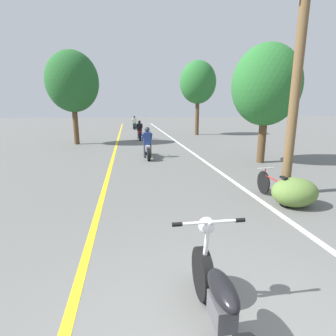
{
  "coord_description": "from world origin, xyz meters",
  "views": [
    {
      "loc": [
        -0.96,
        -1.78,
        2.35
      ],
      "look_at": [
        -0.03,
        4.32,
        0.9
      ],
      "focal_mm": 28.0,
      "sensor_mm": 36.0,
      "label": 1
    }
  ],
  "objects_px": {
    "roadside_tree_right_near": "(266,86)",
    "bicycle_parked": "(273,187)",
    "motorcycle_rider_lead": "(147,146)",
    "utility_pole": "(296,82)",
    "roadside_tree_right_far": "(198,83)",
    "motorcycle_foreground": "(220,303)",
    "motorcycle_rider_mid": "(140,132)",
    "roadside_tree_left": "(72,82)",
    "motorcycle_rider_far": "(134,124)"
  },
  "relations": [
    {
      "from": "roadside_tree_right_near",
      "to": "bicycle_parked",
      "type": "bearing_deg",
      "value": -114.12
    },
    {
      "from": "roadside_tree_left",
      "to": "bicycle_parked",
      "type": "xyz_separation_m",
      "value": [
        6.9,
        -11.5,
        -3.48
      ]
    },
    {
      "from": "roadside_tree_left",
      "to": "roadside_tree_right_near",
      "type": "bearing_deg",
      "value": -38.61
    },
    {
      "from": "motorcycle_rider_lead",
      "to": "utility_pole",
      "type": "bearing_deg",
      "value": -60.28
    },
    {
      "from": "roadside_tree_left",
      "to": "motorcycle_rider_far",
      "type": "bearing_deg",
      "value": 70.44
    },
    {
      "from": "motorcycle_rider_mid",
      "to": "motorcycle_rider_lead",
      "type": "bearing_deg",
      "value": -89.73
    },
    {
      "from": "motorcycle_rider_mid",
      "to": "motorcycle_rider_far",
      "type": "distance_m",
      "value": 9.26
    },
    {
      "from": "roadside_tree_right_far",
      "to": "bicycle_parked",
      "type": "bearing_deg",
      "value": -97.81
    },
    {
      "from": "utility_pole",
      "to": "motorcycle_rider_mid",
      "type": "xyz_separation_m",
      "value": [
        -3.38,
        13.07,
        -2.43
      ]
    },
    {
      "from": "motorcycle_rider_far",
      "to": "motorcycle_rider_mid",
      "type": "bearing_deg",
      "value": -89.24
    },
    {
      "from": "roadside_tree_left",
      "to": "bicycle_parked",
      "type": "relative_size",
      "value": 3.5
    },
    {
      "from": "motorcycle_rider_far",
      "to": "bicycle_parked",
      "type": "relative_size",
      "value": 1.23
    },
    {
      "from": "roadside_tree_left",
      "to": "motorcycle_foreground",
      "type": "bearing_deg",
      "value": -74.95
    },
    {
      "from": "bicycle_parked",
      "to": "motorcycle_rider_mid",
      "type": "bearing_deg",
      "value": 101.76
    },
    {
      "from": "motorcycle_rider_lead",
      "to": "bicycle_parked",
      "type": "distance_m",
      "value": 6.82
    },
    {
      "from": "motorcycle_rider_lead",
      "to": "roadside_tree_right_near",
      "type": "bearing_deg",
      "value": -21.03
    },
    {
      "from": "utility_pole",
      "to": "motorcycle_foreground",
      "type": "relative_size",
      "value": 2.87
    },
    {
      "from": "utility_pole",
      "to": "motorcycle_rider_lead",
      "type": "xyz_separation_m",
      "value": [
        -3.35,
        5.86,
        -2.41
      ]
    },
    {
      "from": "motorcycle_foreground",
      "to": "motorcycle_rider_mid",
      "type": "bearing_deg",
      "value": 90.04
    },
    {
      "from": "utility_pole",
      "to": "motorcycle_rider_far",
      "type": "distance_m",
      "value": 22.73
    },
    {
      "from": "utility_pole",
      "to": "roadside_tree_right_far",
      "type": "bearing_deg",
      "value": 84.12
    },
    {
      "from": "motorcycle_rider_lead",
      "to": "motorcycle_rider_mid",
      "type": "bearing_deg",
      "value": 90.27
    },
    {
      "from": "motorcycle_foreground",
      "to": "motorcycle_rider_mid",
      "type": "xyz_separation_m",
      "value": [
        -0.01,
        17.25,
        0.09
      ]
    },
    {
      "from": "roadside_tree_left",
      "to": "motorcycle_rider_lead",
      "type": "xyz_separation_m",
      "value": [
        4.14,
        -5.27,
        -3.27
      ]
    },
    {
      "from": "roadside_tree_right_near",
      "to": "motorcycle_rider_lead",
      "type": "distance_m",
      "value": 5.72
    },
    {
      "from": "utility_pole",
      "to": "motorcycle_rider_far",
      "type": "height_order",
      "value": "utility_pole"
    },
    {
      "from": "roadside_tree_right_near",
      "to": "roadside_tree_left",
      "type": "relative_size",
      "value": 0.85
    },
    {
      "from": "motorcycle_foreground",
      "to": "bicycle_parked",
      "type": "xyz_separation_m",
      "value": [
        2.78,
        3.8,
        -0.08
      ]
    },
    {
      "from": "motorcycle_rider_far",
      "to": "roadside_tree_right_far",
      "type": "bearing_deg",
      "value": -53.02
    },
    {
      "from": "utility_pole",
      "to": "motorcycle_rider_mid",
      "type": "relative_size",
      "value": 2.73
    },
    {
      "from": "utility_pole",
      "to": "motorcycle_foreground",
      "type": "xyz_separation_m",
      "value": [
        -3.37,
        -4.18,
        -2.52
      ]
    },
    {
      "from": "roadside_tree_right_far",
      "to": "roadside_tree_right_near",
      "type": "bearing_deg",
      "value": -91.03
    },
    {
      "from": "utility_pole",
      "to": "roadside_tree_left",
      "type": "bearing_deg",
      "value": 123.92
    },
    {
      "from": "bicycle_parked",
      "to": "motorcycle_rider_lead",
      "type": "bearing_deg",
      "value": 113.9
    },
    {
      "from": "roadside_tree_right_far",
      "to": "motorcycle_foreground",
      "type": "xyz_separation_m",
      "value": [
        -4.97,
        -19.73,
        -3.84
      ]
    },
    {
      "from": "roadside_tree_right_far",
      "to": "roadside_tree_left",
      "type": "bearing_deg",
      "value": -154.04
    },
    {
      "from": "roadside_tree_right_far",
      "to": "bicycle_parked",
      "type": "xyz_separation_m",
      "value": [
        -2.18,
        -15.92,
        -3.92
      ]
    },
    {
      "from": "utility_pole",
      "to": "bicycle_parked",
      "type": "bearing_deg",
      "value": -147.21
    },
    {
      "from": "roadside_tree_right_far",
      "to": "bicycle_parked",
      "type": "relative_size",
      "value": 3.71
    },
    {
      "from": "roadside_tree_right_near",
      "to": "motorcycle_foreground",
      "type": "distance_m",
      "value": 9.89
    },
    {
      "from": "utility_pole",
      "to": "motorcycle_foreground",
      "type": "bearing_deg",
      "value": -128.86
    },
    {
      "from": "roadside_tree_left",
      "to": "utility_pole",
      "type": "bearing_deg",
      "value": -56.08
    },
    {
      "from": "motorcycle_rider_mid",
      "to": "motorcycle_rider_far",
      "type": "relative_size",
      "value": 1.05
    },
    {
      "from": "motorcycle_rider_lead",
      "to": "motorcycle_rider_far",
      "type": "xyz_separation_m",
      "value": [
        -0.16,
        16.47,
        -0.01
      ]
    },
    {
      "from": "roadside_tree_right_far",
      "to": "motorcycle_rider_far",
      "type": "xyz_separation_m",
      "value": [
        -5.1,
        6.78,
        -3.73
      ]
    },
    {
      "from": "roadside_tree_right_near",
      "to": "roadside_tree_left",
      "type": "distance_m",
      "value": 11.38
    },
    {
      "from": "roadside_tree_right_near",
      "to": "motorcycle_rider_mid",
      "type": "bearing_deg",
      "value": 117.87
    },
    {
      "from": "roadside_tree_right_near",
      "to": "bicycle_parked",
      "type": "height_order",
      "value": "roadside_tree_right_near"
    },
    {
      "from": "roadside_tree_left",
      "to": "motorcycle_rider_lead",
      "type": "bearing_deg",
      "value": -51.86
    },
    {
      "from": "motorcycle_foreground",
      "to": "bicycle_parked",
      "type": "bearing_deg",
      "value": 53.8
    }
  ]
}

